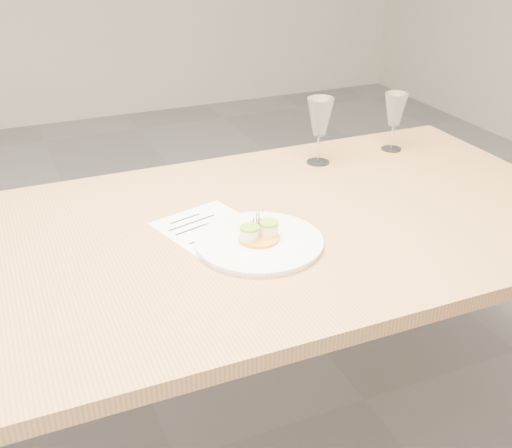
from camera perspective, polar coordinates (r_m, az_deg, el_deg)
name	(u,v)px	position (r m, az deg, el deg)	size (l,w,h in m)	color
dining_table	(160,267)	(1.65, -8.52, -3.84)	(2.40, 1.00, 0.75)	tan
dinner_plate	(259,241)	(1.59, 0.30, -1.52)	(0.32, 0.32, 0.08)	white
recipe_sheet	(214,231)	(1.67, -3.75, -0.59)	(0.30, 0.34, 0.00)	white
wine_glass_1	(320,118)	(2.06, 5.71, 9.35)	(0.09, 0.09, 0.21)	white
wine_glass_2	(395,111)	(2.22, 12.26, 9.83)	(0.08, 0.08, 0.20)	white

